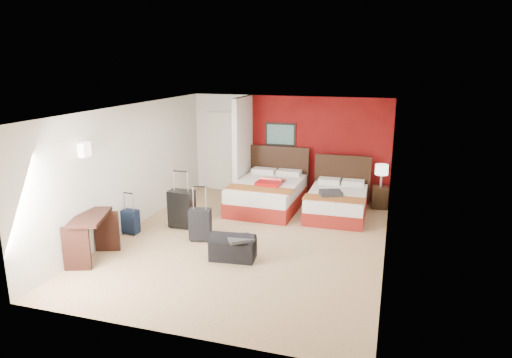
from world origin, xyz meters
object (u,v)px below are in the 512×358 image
at_px(bed_right, 337,204).
at_px(suitcase_navy, 130,223).
at_px(nightstand, 380,197).
at_px(suitcase_charcoal, 200,226).
at_px(red_suitcase_open, 270,182).
at_px(suitcase_black, 182,210).
at_px(desk, 92,238).
at_px(duffel_bag, 233,249).
at_px(table_lamp, 381,176).
at_px(bed_left, 267,195).

height_order(bed_right, suitcase_navy, bed_right).
distance_m(nightstand, suitcase_charcoal, 4.42).
bearing_deg(suitcase_charcoal, red_suitcase_open, 59.30).
relative_size(nightstand, suitcase_black, 0.67).
bearing_deg(nightstand, red_suitcase_open, -163.16).
bearing_deg(nightstand, suitcase_charcoal, -139.77).
bearing_deg(suitcase_navy, desk, -82.92).
distance_m(duffel_bag, desk, 2.40).
relative_size(nightstand, duffel_bag, 0.66).
relative_size(suitcase_charcoal, duffel_bag, 0.77).
xyz_separation_m(table_lamp, suitcase_black, (-3.82, -2.53, -0.39)).
height_order(bed_left, nightstand, bed_left).
distance_m(suitcase_navy, desk, 1.29).
bearing_deg(red_suitcase_open, desk, -118.73).
relative_size(suitcase_charcoal, desk, 0.61).
relative_size(bed_right, suitcase_black, 2.36).
height_order(red_suitcase_open, table_lamp, table_lamp).
distance_m(suitcase_charcoal, desk, 1.95).
height_order(table_lamp, suitcase_charcoal, table_lamp).
bearing_deg(nightstand, bed_left, -165.97).
bearing_deg(duffel_bag, bed_left, 88.51).
height_order(red_suitcase_open, suitcase_charcoal, red_suitcase_open).
bearing_deg(suitcase_navy, suitcase_charcoal, 7.62).
distance_m(suitcase_navy, duffel_bag, 2.40).
height_order(duffel_bag, desk, desk).
bearing_deg(nightstand, bed_right, -139.56).
xyz_separation_m(bed_right, table_lamp, (0.89, 0.86, 0.50)).
distance_m(table_lamp, suitcase_navy, 5.64).
bearing_deg(suitcase_charcoal, table_lamp, 33.15).
height_order(bed_right, nightstand, bed_right).
distance_m(bed_right, suitcase_charcoal, 3.18).
relative_size(bed_left, nightstand, 4.11).
bearing_deg(bed_right, red_suitcase_open, -179.48).
bearing_deg(desk, suitcase_navy, 73.77).
bearing_deg(suitcase_charcoal, suitcase_navy, 172.71).
xyz_separation_m(nightstand, desk, (-4.57, -4.43, 0.15)).
height_order(bed_right, red_suitcase_open, red_suitcase_open).
relative_size(nightstand, suitcase_navy, 1.09).
bearing_deg(nightstand, suitcase_navy, -149.52).
height_order(bed_left, suitcase_charcoal, bed_left).
bearing_deg(duffel_bag, nightstand, 52.72).
relative_size(suitcase_navy, desk, 0.47).
bearing_deg(suitcase_black, bed_right, 28.66).
bearing_deg(desk, table_lamp, 24.85).
bearing_deg(red_suitcase_open, duffel_bag, -85.07).
distance_m(bed_right, desk, 5.13).
bearing_deg(desk, nightstand, 24.85).
xyz_separation_m(nightstand, suitcase_black, (-3.82, -2.53, 0.13)).
distance_m(bed_left, suitcase_charcoal, 2.37).
distance_m(bed_left, suitcase_black, 2.18).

